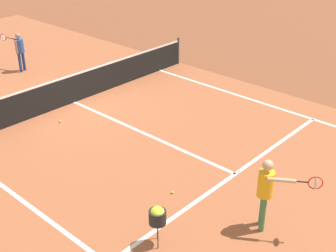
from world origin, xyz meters
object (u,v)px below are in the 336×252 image
object	(u,v)px
player_near	(267,187)
tennis_ball_near_net	(60,121)
net	(73,88)
player_far	(19,48)
ball_hopper	(157,216)
tennis_ball_mid_court	(172,192)

from	to	relation	value
player_near	tennis_ball_near_net	xyz separation A→B (m)	(0.08, 7.08, -0.96)
net	player_far	size ratio (longest dim) A/B	6.97
player_near	player_far	world-z (taller)	player_near
player_near	ball_hopper	xyz separation A→B (m)	(-1.80, 1.26, -0.32)
net	player_near	world-z (taller)	player_near
ball_hopper	tennis_ball_near_net	distance (m)	6.15
player_near	player_far	xyz separation A→B (m)	(1.75, 11.86, -0.07)
net	ball_hopper	xyz separation A→B (m)	(-3.07, -6.70, 0.18)
player_far	tennis_ball_mid_court	xyz separation A→B (m)	(-2.12, -9.71, -0.89)
player_far	player_near	bearing A→B (deg)	-98.41
ball_hopper	tennis_ball_near_net	xyz separation A→B (m)	(1.87, 5.82, -0.64)
player_far	tennis_ball_near_net	size ratio (longest dim) A/B	22.70
net	ball_hopper	bearing A→B (deg)	-114.62
net	player_far	world-z (taller)	player_far
tennis_ball_mid_court	tennis_ball_near_net	bearing A→B (deg)	84.82
net	player_near	xyz separation A→B (m)	(-1.27, -7.96, 0.50)
player_far	tennis_ball_mid_court	distance (m)	9.98
player_near	tennis_ball_near_net	distance (m)	7.14
player_near	ball_hopper	size ratio (longest dim) A/B	1.83
player_far	ball_hopper	world-z (taller)	player_far
tennis_ball_near_net	ball_hopper	bearing A→B (deg)	-107.85
player_near	tennis_ball_mid_court	size ratio (longest dim) A/B	24.26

